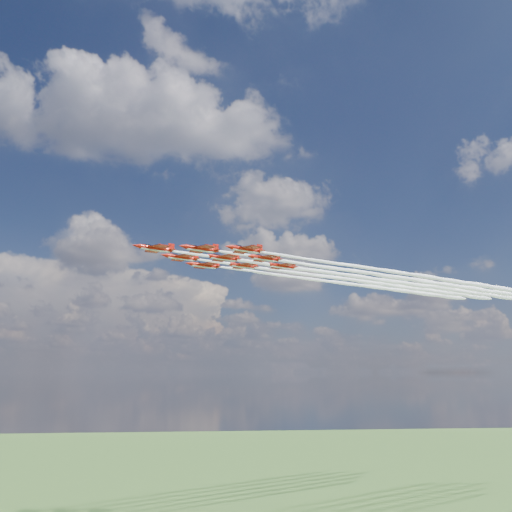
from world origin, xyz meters
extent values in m
cylinder|color=#AE1409|center=(-20.47, -4.14, 80.77)|extent=(8.47, 5.14, 1.22)
cone|color=#AE1409|center=(-25.42, -6.67, 80.77)|extent=(2.54, 2.10, 1.22)
cone|color=#AE1409|center=(-15.82, -1.77, 80.77)|extent=(1.99, 1.75, 1.11)
ellipsoid|color=black|center=(-22.45, -5.15, 81.27)|extent=(2.52, 1.95, 0.80)
cube|color=#AE1409|center=(-19.97, -3.89, 80.71)|extent=(7.82, 10.72, 0.16)
cube|color=#AE1409|center=(-16.51, -2.12, 80.77)|extent=(3.21, 4.27, 0.13)
cube|color=#AE1409|center=(-16.31, -2.02, 81.77)|extent=(1.65, 0.95, 2.00)
cube|color=white|center=(-20.47, -4.14, 80.21)|extent=(7.88, 4.68, 0.13)
cylinder|color=#AE1409|center=(-8.11, -4.90, 80.77)|extent=(8.47, 5.14, 1.22)
cone|color=#AE1409|center=(-13.06, -7.43, 80.77)|extent=(2.54, 2.10, 1.22)
cone|color=#AE1409|center=(-3.46, -2.52, 80.77)|extent=(1.99, 1.75, 1.11)
ellipsoid|color=black|center=(-10.09, -5.91, 81.27)|extent=(2.52, 1.95, 0.80)
cube|color=#AE1409|center=(-7.62, -4.64, 80.71)|extent=(7.82, 10.72, 0.16)
cube|color=#AE1409|center=(-4.15, -2.87, 80.77)|extent=(3.21, 4.27, 0.13)
cube|color=#AE1409|center=(-3.95, -2.77, 81.77)|extent=(1.65, 0.95, 2.00)
cube|color=white|center=(-8.11, -4.90, 80.21)|extent=(7.88, 4.68, 0.13)
cylinder|color=#AE1409|center=(-13.84, 6.32, 80.77)|extent=(8.47, 5.14, 1.22)
cone|color=#AE1409|center=(-18.79, 3.79, 80.77)|extent=(2.54, 2.10, 1.22)
cone|color=#AE1409|center=(-9.19, 8.69, 80.77)|extent=(1.99, 1.75, 1.11)
ellipsoid|color=black|center=(-15.82, 5.30, 81.27)|extent=(2.52, 1.95, 0.80)
cube|color=#AE1409|center=(-13.35, 6.57, 80.71)|extent=(7.82, 10.72, 0.16)
cube|color=#AE1409|center=(-9.88, 8.34, 80.77)|extent=(3.21, 4.27, 0.13)
cube|color=#AE1409|center=(-9.68, 8.44, 81.77)|extent=(1.65, 0.95, 2.00)
cube|color=white|center=(-13.84, 6.32, 80.21)|extent=(7.88, 4.68, 0.13)
cylinder|color=#AE1409|center=(4.25, -5.65, 80.77)|extent=(8.47, 5.14, 1.22)
cone|color=#AE1409|center=(-0.70, -8.18, 80.77)|extent=(2.54, 2.10, 1.22)
cone|color=#AE1409|center=(8.90, -3.27, 80.77)|extent=(1.99, 1.75, 1.11)
ellipsoid|color=black|center=(2.27, -6.66, 81.27)|extent=(2.52, 1.95, 0.80)
cube|color=#AE1409|center=(4.74, -5.40, 80.71)|extent=(7.82, 10.72, 0.16)
cube|color=#AE1409|center=(8.21, -3.63, 80.77)|extent=(3.21, 4.27, 0.13)
cube|color=#AE1409|center=(8.41, -3.53, 81.77)|extent=(1.65, 0.95, 2.00)
cube|color=white|center=(4.25, -5.65, 80.21)|extent=(7.88, 4.68, 0.13)
cylinder|color=#AE1409|center=(-1.48, 5.56, 80.77)|extent=(8.47, 5.14, 1.22)
cone|color=#AE1409|center=(-6.43, 3.03, 80.77)|extent=(2.54, 2.10, 1.22)
cone|color=#AE1409|center=(3.17, 7.94, 80.77)|extent=(1.99, 1.75, 1.11)
ellipsoid|color=black|center=(-3.46, 4.55, 81.27)|extent=(2.52, 1.95, 0.80)
cube|color=#AE1409|center=(-0.99, 5.81, 80.71)|extent=(7.82, 10.72, 0.16)
cube|color=#AE1409|center=(2.48, 7.59, 80.77)|extent=(3.21, 4.27, 0.13)
cube|color=#AE1409|center=(2.67, 7.69, 81.77)|extent=(1.65, 0.95, 2.00)
cube|color=white|center=(-1.48, 5.56, 80.21)|extent=(7.88, 4.68, 0.13)
cylinder|color=#AE1409|center=(-7.21, 16.77, 80.77)|extent=(8.47, 5.14, 1.22)
cone|color=#AE1409|center=(-12.16, 14.24, 80.77)|extent=(2.54, 2.10, 1.22)
cone|color=#AE1409|center=(-2.56, 19.15, 80.77)|extent=(1.99, 1.75, 1.11)
ellipsoid|color=black|center=(-9.19, 15.76, 81.27)|extent=(2.52, 1.95, 0.80)
cube|color=#AE1409|center=(-6.72, 17.03, 80.71)|extent=(7.82, 10.72, 0.16)
cube|color=#AE1409|center=(-3.25, 18.80, 80.77)|extent=(3.21, 4.27, 0.13)
cube|color=#AE1409|center=(-3.06, 18.90, 81.77)|extent=(1.65, 0.95, 2.00)
cube|color=white|center=(-7.21, 16.77, 80.21)|extent=(7.88, 4.68, 0.13)
cylinder|color=#AE1409|center=(10.88, 4.81, 80.77)|extent=(8.47, 5.14, 1.22)
cone|color=#AE1409|center=(5.93, 2.28, 80.77)|extent=(2.54, 2.10, 1.22)
cone|color=#AE1409|center=(15.53, 7.19, 80.77)|extent=(1.99, 1.75, 1.11)
ellipsoid|color=black|center=(8.90, 3.80, 81.27)|extent=(2.52, 1.95, 0.80)
cube|color=#AE1409|center=(11.37, 5.06, 80.71)|extent=(7.82, 10.72, 0.16)
cube|color=#AE1409|center=(14.84, 6.83, 80.77)|extent=(3.21, 4.27, 0.13)
cube|color=#AE1409|center=(15.03, 6.93, 81.77)|extent=(1.65, 0.95, 2.00)
cube|color=white|center=(10.88, 4.81, 80.21)|extent=(7.88, 4.68, 0.13)
cylinder|color=#AE1409|center=(5.15, 16.02, 80.77)|extent=(8.47, 5.14, 1.22)
cone|color=#AE1409|center=(0.20, 13.49, 80.77)|extent=(2.54, 2.10, 1.22)
cone|color=#AE1409|center=(9.80, 18.40, 80.77)|extent=(1.99, 1.75, 1.11)
ellipsoid|color=black|center=(3.17, 15.01, 81.27)|extent=(2.52, 1.95, 0.80)
cube|color=#AE1409|center=(5.64, 16.27, 80.71)|extent=(7.82, 10.72, 0.16)
cube|color=#AE1409|center=(9.10, 18.04, 80.77)|extent=(3.21, 4.27, 0.13)
cube|color=#AE1409|center=(9.30, 18.14, 81.77)|extent=(1.65, 0.95, 2.00)
cube|color=white|center=(5.15, 16.02, 80.21)|extent=(7.88, 4.68, 0.13)
cylinder|color=#AE1409|center=(17.50, 15.27, 80.77)|extent=(8.47, 5.14, 1.22)
cone|color=#AE1409|center=(12.56, 12.74, 80.77)|extent=(2.54, 2.10, 1.22)
cone|color=#AE1409|center=(22.16, 17.64, 80.77)|extent=(1.99, 1.75, 1.11)
ellipsoid|color=black|center=(15.53, 14.25, 81.27)|extent=(2.52, 1.95, 0.80)
cube|color=#AE1409|center=(18.00, 15.52, 80.71)|extent=(7.82, 10.72, 0.16)
cube|color=#AE1409|center=(21.46, 17.29, 80.77)|extent=(3.21, 4.27, 0.13)
cube|color=#AE1409|center=(21.66, 17.39, 81.77)|extent=(1.65, 0.95, 2.00)
cube|color=white|center=(17.50, 15.27, 80.21)|extent=(7.88, 4.68, 0.13)
camera|label=1|loc=(-6.45, -138.78, 47.53)|focal=35.00mm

